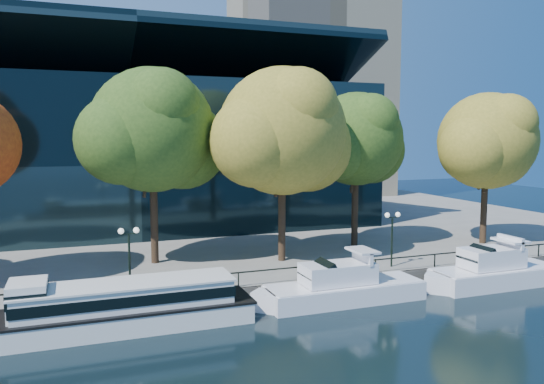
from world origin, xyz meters
name	(u,v)px	position (x,y,z in m)	size (l,w,h in m)	color
ground	(255,319)	(0.00, 0.00, 0.00)	(160.00, 160.00, 0.00)	black
promenade	(160,219)	(0.00, 36.38, 0.50)	(90.00, 67.08, 1.00)	slate
railing	(238,273)	(0.00, 3.25, 1.94)	(88.20, 0.08, 0.99)	black
convention_building	(128,155)	(-4.00, 31.79, 8.51)	(50.00, 24.57, 21.43)	black
office_tower	(308,1)	(28.00, 55.00, 33.02)	(22.50, 22.50, 65.90)	gray
tour_boat	(110,306)	(-7.95, 1.13, 1.32)	(16.34, 3.64, 3.10)	white
cruiser_near	(339,287)	(5.97, 1.06, 1.03)	(11.46, 2.95, 3.32)	white
cruiser_far	(491,271)	(17.75, 0.56, 1.11)	(10.73, 2.97, 3.51)	white
tree_2	(155,133)	(-3.83, 11.71, 10.80)	(11.53, 9.45, 14.62)	black
tree_3	(285,134)	(5.48, 9.08, 10.71)	(12.08, 9.90, 14.75)	black
tree_4	(358,141)	(13.44, 12.02, 10.13)	(10.01, 8.21, 13.31)	black
tree_5	(489,143)	(24.85, 9.03, 9.94)	(10.63, 8.72, 13.38)	black
lamp_1	(129,245)	(-6.55, 4.50, 3.98)	(1.26, 0.36, 4.03)	black
lamp_2	(392,227)	(12.13, 4.50, 3.98)	(1.26, 0.36, 4.03)	black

